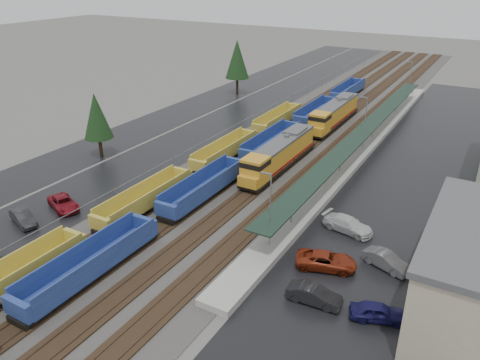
{
  "coord_description": "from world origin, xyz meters",
  "views": [
    {
      "loc": [
        25.66,
        -13.69,
        24.53
      ],
      "look_at": [
        1.31,
        28.78,
        2.0
      ],
      "focal_mm": 35.0,
      "sensor_mm": 36.0,
      "label": 1
    }
  ],
  "objects_px": {
    "locomotive_trail": "(333,114)",
    "parked_car_west_c": "(64,203)",
    "well_string_blue": "(242,163)",
    "parked_car_east_c": "(348,225)",
    "well_string_yellow": "(146,199)",
    "locomotive_lead": "(278,155)",
    "parked_car_east_d": "(378,312)",
    "parked_car_east_a": "(314,295)",
    "parked_car_east_e": "(386,261)",
    "parked_car_east_b": "(326,261)",
    "parked_car_west_b": "(23,218)"
  },
  "relations": [
    {
      "from": "well_string_yellow",
      "to": "parked_car_east_a",
      "type": "height_order",
      "value": "well_string_yellow"
    },
    {
      "from": "well_string_blue",
      "to": "parked_car_east_c",
      "type": "relative_size",
      "value": 19.66
    },
    {
      "from": "locomotive_lead",
      "to": "parked_car_west_c",
      "type": "distance_m",
      "value": 26.67
    },
    {
      "from": "parked_car_west_c",
      "to": "parked_car_east_a",
      "type": "distance_m",
      "value": 29.88
    },
    {
      "from": "parked_car_east_b",
      "to": "parked_car_east_c",
      "type": "bearing_deg",
      "value": -14.82
    },
    {
      "from": "well_string_yellow",
      "to": "parked_car_east_b",
      "type": "bearing_deg",
      "value": -1.81
    },
    {
      "from": "locomotive_trail",
      "to": "parked_car_east_e",
      "type": "relative_size",
      "value": 4.14
    },
    {
      "from": "parked_car_west_b",
      "to": "parked_car_east_b",
      "type": "height_order",
      "value": "parked_car_east_b"
    },
    {
      "from": "locomotive_lead",
      "to": "parked_car_west_b",
      "type": "relative_size",
      "value": 4.14
    },
    {
      "from": "parked_car_east_c",
      "to": "well_string_yellow",
      "type": "bearing_deg",
      "value": 117.94
    },
    {
      "from": "locomotive_trail",
      "to": "well_string_blue",
      "type": "height_order",
      "value": "locomotive_trail"
    },
    {
      "from": "well_string_yellow",
      "to": "locomotive_lead",
      "type": "bearing_deg",
      "value": 64.55
    },
    {
      "from": "parked_car_east_c",
      "to": "parked_car_east_d",
      "type": "distance_m",
      "value": 13.01
    },
    {
      "from": "locomotive_lead",
      "to": "parked_car_east_e",
      "type": "relative_size",
      "value": 4.14
    },
    {
      "from": "well_string_blue",
      "to": "parked_car_west_c",
      "type": "height_order",
      "value": "well_string_blue"
    },
    {
      "from": "locomotive_lead",
      "to": "parked_car_east_e",
      "type": "xyz_separation_m",
      "value": [
        17.71,
        -14.8,
        -1.49
      ]
    },
    {
      "from": "parked_car_east_e",
      "to": "parked_car_west_c",
      "type": "bearing_deg",
      "value": 120.89
    },
    {
      "from": "parked_car_west_c",
      "to": "locomotive_lead",
      "type": "bearing_deg",
      "value": -14.69
    },
    {
      "from": "well_string_yellow",
      "to": "parked_car_east_b",
      "type": "relative_size",
      "value": 15.23
    },
    {
      "from": "parked_car_east_b",
      "to": "locomotive_trail",
      "type": "bearing_deg",
      "value": 1.37
    },
    {
      "from": "parked_car_west_b",
      "to": "parked_car_east_e",
      "type": "distance_m",
      "value": 36.35
    },
    {
      "from": "well_string_yellow",
      "to": "parked_car_west_c",
      "type": "height_order",
      "value": "well_string_yellow"
    },
    {
      "from": "locomotive_trail",
      "to": "parked_car_east_c",
      "type": "xyz_separation_m",
      "value": [
        12.77,
        -31.39,
        -1.46
      ]
    },
    {
      "from": "parked_car_east_a",
      "to": "parked_car_east_e",
      "type": "relative_size",
      "value": 1.01
    },
    {
      "from": "parked_car_west_b",
      "to": "parked_car_east_d",
      "type": "relative_size",
      "value": 1.05
    },
    {
      "from": "locomotive_lead",
      "to": "parked_car_east_e",
      "type": "distance_m",
      "value": 23.13
    },
    {
      "from": "well_string_blue",
      "to": "parked_car_east_d",
      "type": "height_order",
      "value": "well_string_blue"
    },
    {
      "from": "locomotive_trail",
      "to": "parked_car_west_c",
      "type": "bearing_deg",
      "value": -110.63
    },
    {
      "from": "locomotive_trail",
      "to": "parked_car_west_c",
      "type": "distance_m",
      "value": 45.25
    },
    {
      "from": "parked_car_east_d",
      "to": "well_string_yellow",
      "type": "bearing_deg",
      "value": 59.01
    },
    {
      "from": "locomotive_lead",
      "to": "parked_car_east_e",
      "type": "bearing_deg",
      "value": -39.89
    },
    {
      "from": "parked_car_west_b",
      "to": "parked_car_east_e",
      "type": "height_order",
      "value": "same"
    },
    {
      "from": "locomotive_trail",
      "to": "parked_car_east_b",
      "type": "bearing_deg",
      "value": -71.22
    },
    {
      "from": "parked_car_east_b",
      "to": "parked_car_east_e",
      "type": "height_order",
      "value": "parked_car_east_b"
    },
    {
      "from": "well_string_blue",
      "to": "parked_car_east_b",
      "type": "bearing_deg",
      "value": -41.23
    },
    {
      "from": "parked_car_west_b",
      "to": "parked_car_east_a",
      "type": "bearing_deg",
      "value": -65.95
    },
    {
      "from": "parked_car_west_b",
      "to": "well_string_yellow",
      "type": "bearing_deg",
      "value": -27.22
    },
    {
      "from": "parked_car_west_c",
      "to": "parked_car_east_c",
      "type": "distance_m",
      "value": 30.71
    },
    {
      "from": "locomotive_trail",
      "to": "parked_car_west_c",
      "type": "xyz_separation_m",
      "value": [
        -15.93,
        -42.33,
        -1.53
      ]
    },
    {
      "from": "parked_car_west_b",
      "to": "parked_car_west_c",
      "type": "bearing_deg",
      "value": 4.72
    },
    {
      "from": "locomotive_lead",
      "to": "well_string_blue",
      "type": "height_order",
      "value": "locomotive_lead"
    },
    {
      "from": "parked_car_east_a",
      "to": "well_string_yellow",
      "type": "bearing_deg",
      "value": 71.99
    },
    {
      "from": "well_string_blue",
      "to": "parked_car_east_a",
      "type": "height_order",
      "value": "well_string_blue"
    },
    {
      "from": "well_string_blue",
      "to": "parked_car_east_d",
      "type": "distance_m",
      "value": 29.97
    },
    {
      "from": "well_string_blue",
      "to": "parked_car_east_c",
      "type": "xyz_separation_m",
      "value": [
        16.77,
        -7.89,
        -0.47
      ]
    },
    {
      "from": "locomotive_trail",
      "to": "parked_car_east_b",
      "type": "height_order",
      "value": "locomotive_trail"
    },
    {
      "from": "parked_car_east_c",
      "to": "parked_car_east_e",
      "type": "distance_m",
      "value": 6.63
    },
    {
      "from": "parked_car_east_a",
      "to": "parked_car_east_b",
      "type": "bearing_deg",
      "value": 5.94
    },
    {
      "from": "parked_car_east_c",
      "to": "parked_car_east_d",
      "type": "xyz_separation_m",
      "value": [
        6.06,
        -11.51,
        -0.04
      ]
    },
    {
      "from": "parked_car_east_b",
      "to": "parked_car_east_a",
      "type": "bearing_deg",
      "value": 172.12
    }
  ]
}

